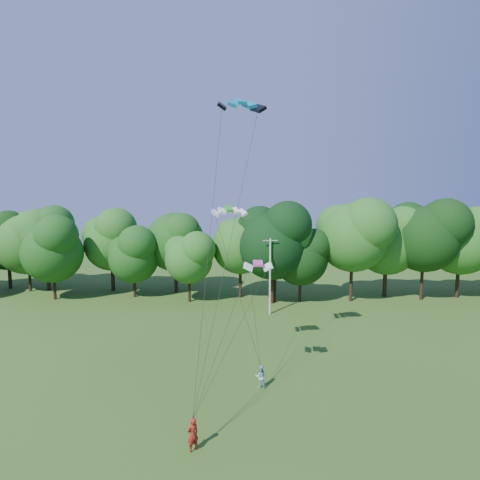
{
  "coord_description": "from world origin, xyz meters",
  "views": [
    {
      "loc": [
        1.13,
        -14.04,
        13.18
      ],
      "look_at": [
        -0.48,
        13.0,
        10.29
      ],
      "focal_mm": 28.0,
      "sensor_mm": 36.0,
      "label": 1
    }
  ],
  "objects": [
    {
      "name": "utility_pole",
      "position": [
        2.07,
        28.46,
        4.52
      ],
      "size": [
        1.75,
        0.4,
        8.82
      ],
      "rotation": [
        0.0,
        0.0,
        0.18
      ],
      "color": "#B6B8AF",
      "rests_on": "ground"
    },
    {
      "name": "kite_flyer_left",
      "position": [
        -2.46,
        4.25,
        0.91
      ],
      "size": [
        0.78,
        0.77,
        1.82
      ],
      "primitive_type": "imported",
      "rotation": [
        0.0,
        0.0,
        3.88
      ],
      "color": "maroon",
      "rests_on": "ground"
    },
    {
      "name": "kite_flyer_right",
      "position": [
        1.09,
        11.19,
        0.8
      ],
      "size": [
        0.78,
        0.61,
        1.6
      ],
      "primitive_type": "imported",
      "rotation": [
        0.0,
        0.0,
        3.14
      ],
      "color": "#A4CAE4",
      "rests_on": "ground"
    },
    {
      "name": "kite_teal",
      "position": [
        -0.42,
        12.15,
        19.85
      ],
      "size": [
        3.46,
        2.33,
        0.73
      ],
      "rotation": [
        0.0,
        0.0,
        0.32
      ],
      "color": "#0585AE",
      "rests_on": "ground"
    },
    {
      "name": "kite_green",
      "position": [
        -1.35,
        13.43,
        12.56
      ],
      "size": [
        2.75,
        1.84,
        0.48
      ],
      "rotation": [
        0.0,
        0.0,
        0.3
      ],
      "color": "green",
      "rests_on": "ground"
    },
    {
      "name": "kite_pink",
      "position": [
        0.86,
        10.86,
        8.95
      ],
      "size": [
        2.02,
        1.07,
        0.32
      ],
      "rotation": [
        0.0,
        0.0,
        0.06
      ],
      "color": "#E13E9F",
      "rests_on": "ground"
    },
    {
      "name": "tree_back_west",
      "position": [
        -30.22,
        38.19,
        8.43
      ],
      "size": [
        9.28,
        9.28,
        13.5
      ],
      "color": "#392B16",
      "rests_on": "ground"
    },
    {
      "name": "tree_back_center",
      "position": [
        2.47,
        33.03,
        8.57
      ],
      "size": [
        9.43,
        9.43,
        13.72
      ],
      "color": "black",
      "rests_on": "ground"
    }
  ]
}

